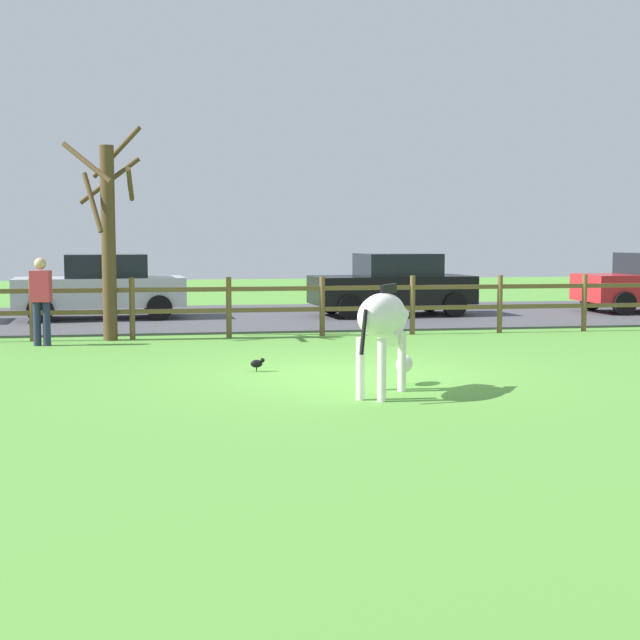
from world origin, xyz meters
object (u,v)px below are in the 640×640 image
(parked_car_silver, at_px, (102,286))
(visitor_near_fence, at_px, (41,297))
(parked_car_black, at_px, (393,284))
(bare_tree, at_px, (108,232))
(zebra, at_px, (384,323))
(crow_on_grass, at_px, (257,363))

(parked_car_silver, xyz_separation_m, visitor_near_fence, (-0.71, -4.98, 0.06))
(parked_car_black, distance_m, parked_car_silver, 7.19)
(bare_tree, height_order, parked_car_silver, bare_tree)
(zebra, bearing_deg, crow_on_grass, 122.79)
(crow_on_grass, distance_m, parked_car_silver, 9.33)
(bare_tree, relative_size, parked_car_black, 1.02)
(crow_on_grass, xyz_separation_m, parked_car_silver, (-2.95, 8.82, 0.72))
(bare_tree, distance_m, crow_on_grass, 5.56)
(crow_on_grass, xyz_separation_m, visitor_near_fence, (-3.66, 3.84, 0.78))
(bare_tree, xyz_separation_m, visitor_near_fence, (-1.19, -0.72, -1.21))
(bare_tree, distance_m, parked_car_silver, 4.47)
(bare_tree, relative_size, visitor_near_fence, 2.56)
(bare_tree, relative_size, zebra, 2.48)
(zebra, distance_m, parked_car_black, 11.09)
(crow_on_grass, bearing_deg, visitor_near_fence, 133.58)
(zebra, bearing_deg, parked_car_silver, 111.63)
(bare_tree, height_order, parked_car_black, bare_tree)
(bare_tree, bearing_deg, parked_car_black, 30.53)
(zebra, xyz_separation_m, parked_car_silver, (-4.37, 11.03, -0.08))
(zebra, xyz_separation_m, crow_on_grass, (-1.42, 2.21, -0.80))
(zebra, relative_size, crow_on_grass, 7.89)
(bare_tree, relative_size, parked_car_silver, 1.02)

